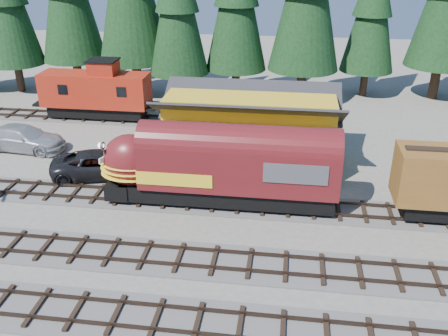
# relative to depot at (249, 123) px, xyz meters

# --- Properties ---
(ground) EXTENTS (120.00, 120.00, 0.00)m
(ground) POSITION_rel_depot_xyz_m (0.00, -10.50, -2.96)
(ground) COLOR #6B665B
(ground) RESTS_ON ground
(track_siding) EXTENTS (68.00, 3.20, 0.33)m
(track_siding) POSITION_rel_depot_xyz_m (10.00, -6.50, -2.90)
(track_siding) COLOR #4C4947
(track_siding) RESTS_ON ground
(track_main_south) EXTENTS (68.00, 3.20, 0.33)m
(track_main_south) POSITION_rel_depot_xyz_m (10.00, -12.50, -2.90)
(track_main_south) COLOR #4C4947
(track_main_south) RESTS_ON ground
(track_spur) EXTENTS (32.00, 3.20, 0.33)m
(track_spur) POSITION_rel_depot_xyz_m (-10.00, 7.50, -2.90)
(track_spur) COLOR #4C4947
(track_spur) RESTS_ON ground
(depot) EXTENTS (12.80, 7.00, 5.30)m
(depot) POSITION_rel_depot_xyz_m (0.00, 0.00, 0.00)
(depot) COLOR gold
(depot) RESTS_ON ground
(locomotive) EXTENTS (14.42, 2.87, 3.92)m
(locomotive) POSITION_rel_depot_xyz_m (-1.54, -6.50, -0.64)
(locomotive) COLOR black
(locomotive) RESTS_ON ground
(caboose) EXTENTS (9.47, 2.75, 4.92)m
(caboose) POSITION_rel_depot_xyz_m (-14.16, 7.50, -0.50)
(caboose) COLOR black
(caboose) RESTS_ON ground
(pickup_truck_a) EXTENTS (7.00, 4.65, 1.79)m
(pickup_truck_a) POSITION_rel_depot_xyz_m (-9.79, -3.76, -2.07)
(pickup_truck_a) COLOR black
(pickup_truck_a) RESTS_ON ground
(pickup_truck_b) EXTENTS (6.67, 3.19, 1.87)m
(pickup_truck_b) POSITION_rel_depot_xyz_m (-17.22, -0.08, -2.03)
(pickup_truck_b) COLOR #A6A9AE
(pickup_truck_b) RESTS_ON ground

